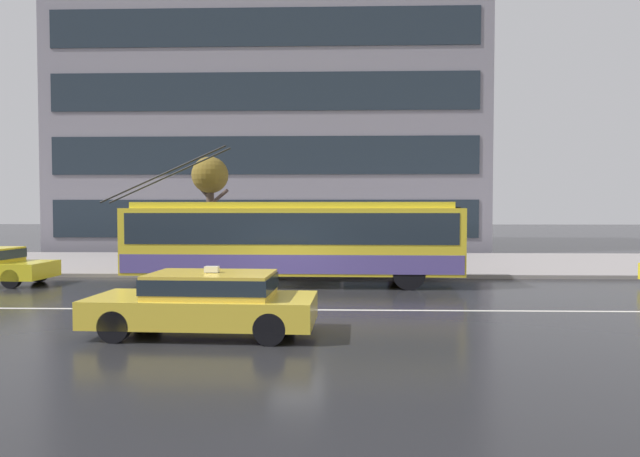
% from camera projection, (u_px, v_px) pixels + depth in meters
% --- Properties ---
extents(ground_plane, '(160.00, 160.00, 0.00)m').
position_uv_depth(ground_plane, '(279.00, 302.00, 14.56)').
color(ground_plane, '#232326').
extents(sidewalk_slab, '(80.00, 10.00, 0.14)m').
position_uv_depth(sidewalk_slab, '(302.00, 263.00, 24.58)').
color(sidewalk_slab, gray).
rests_on(sidewalk_slab, ground_plane).
extents(lane_centre_line, '(72.00, 0.14, 0.01)m').
position_uv_depth(lane_centre_line, '(274.00, 310.00, 13.37)').
color(lane_centre_line, silver).
rests_on(lane_centre_line, ground_plane).
extents(trolleybus, '(12.17, 2.73, 4.72)m').
position_uv_depth(trolleybus, '(294.00, 239.00, 17.94)').
color(trolleybus, yellow).
rests_on(trolleybus, ground_plane).
extents(taxi_oncoming_near, '(4.62, 1.97, 1.39)m').
position_uv_depth(taxi_oncoming_near, '(207.00, 300.00, 10.71)').
color(taxi_oncoming_near, yellow).
rests_on(taxi_oncoming_near, ground_plane).
extents(bus_shelter, '(3.96, 1.66, 2.58)m').
position_uv_depth(bus_shelter, '(296.00, 222.00, 21.00)').
color(bus_shelter, gray).
rests_on(bus_shelter, sidewalk_slab).
extents(pedestrian_at_shelter, '(1.16, 1.16, 2.02)m').
position_uv_depth(pedestrian_at_shelter, '(390.00, 230.00, 21.57)').
color(pedestrian_at_shelter, '#2D274B').
rests_on(pedestrian_at_shelter, sidewalk_slab).
extents(pedestrian_approaching_curb, '(1.18, 1.18, 1.96)m').
position_uv_depth(pedestrian_approaching_curb, '(179.00, 232.00, 20.70)').
color(pedestrian_approaching_curb, brown).
rests_on(pedestrian_approaching_curb, sidewalk_slab).
extents(street_tree_bare, '(1.68, 1.68, 4.63)m').
position_uv_depth(street_tree_bare, '(210.00, 180.00, 21.95)').
color(street_tree_bare, '#4D3E35').
rests_on(street_tree_bare, sidewalk_slab).
extents(office_tower_corner_left, '(26.95, 13.57, 19.01)m').
position_uv_depth(office_tower_corner_left, '(276.00, 112.00, 37.18)').
color(office_tower_corner_left, gray).
rests_on(office_tower_corner_left, ground_plane).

